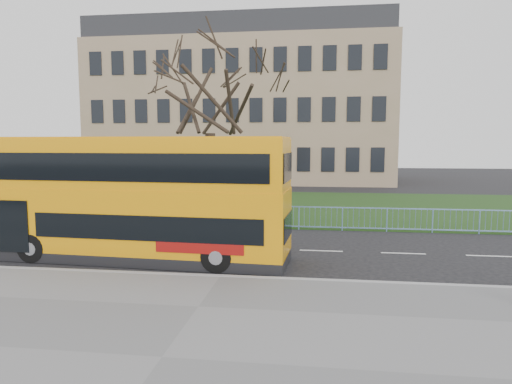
% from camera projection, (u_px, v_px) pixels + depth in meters
% --- Properties ---
extents(ground, '(120.00, 120.00, 0.00)m').
position_uv_depth(ground, '(230.00, 266.00, 15.10)').
color(ground, black).
rests_on(ground, ground).
extents(pavement, '(80.00, 10.50, 0.12)m').
position_uv_depth(pavement, '(162.00, 360.00, 8.44)').
color(pavement, slate).
rests_on(pavement, ground).
extents(kerb, '(80.00, 0.20, 0.14)m').
position_uv_depth(kerb, '(221.00, 277.00, 13.56)').
color(kerb, '#949396').
rests_on(kerb, ground).
extents(grass_verge, '(80.00, 15.40, 0.08)m').
position_uv_depth(grass_verge, '(272.00, 205.00, 29.18)').
color(grass_verge, '#1D3C16').
rests_on(grass_verge, ground).
extents(guard_railing, '(40.00, 0.12, 1.10)m').
position_uv_depth(guard_railing, '(256.00, 217.00, 21.54)').
color(guard_railing, '#739ACD').
rests_on(guard_railing, ground).
extents(bare_tree, '(7.47, 7.47, 10.66)m').
position_uv_depth(bare_tree, '(210.00, 117.00, 24.76)').
color(bare_tree, black).
rests_on(bare_tree, grass_verge).
extents(civic_building, '(30.00, 15.00, 14.00)m').
position_uv_depth(civic_building, '(245.00, 115.00, 49.48)').
color(civic_building, '#90795B').
rests_on(civic_building, ground).
extents(yellow_bus, '(10.13, 2.92, 4.20)m').
position_uv_depth(yellow_bus, '(143.00, 196.00, 15.64)').
color(yellow_bus, orange).
rests_on(yellow_bus, ground).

